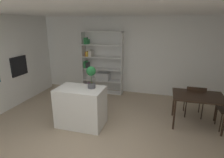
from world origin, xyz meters
TOP-DOWN VIEW (x-y plane):
  - ground_plane at (0.00, 0.00)m, footprint 9.91×9.91m
  - ceiling_slab at (0.00, 0.00)m, footprint 7.20×6.48m
  - back_partition at (0.00, 3.21)m, footprint 7.20×0.06m
  - built_in_oven at (-2.87, 1.38)m, footprint 0.06×0.59m
  - kitchen_island at (-0.58, 0.66)m, footprint 1.08×0.69m
  - potted_plant_on_island at (-0.33, 0.75)m, footprint 0.21×0.21m
  - open_bookshelf at (-0.90, 2.92)m, footprint 1.40×0.33m
  - dining_table at (2.03, 1.39)m, footprint 1.12×0.81m
  - dining_chair_far at (2.03, 1.83)m, footprint 0.45×0.46m

SIDE VIEW (x-z plane):
  - ground_plane at x=0.00m, z-range 0.00..0.00m
  - kitchen_island at x=-0.58m, z-range 0.00..0.92m
  - dining_chair_far at x=2.03m, z-range 0.09..0.93m
  - dining_table at x=2.03m, z-range 0.30..1.05m
  - open_bookshelf at x=-0.90m, z-range -0.12..1.97m
  - built_in_oven at x=-2.87m, z-range 0.86..1.42m
  - potted_plant_on_island at x=-0.33m, z-range 0.98..1.49m
  - back_partition at x=0.00m, z-range 0.00..2.57m
  - ceiling_slab at x=0.00m, z-range 2.57..2.63m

